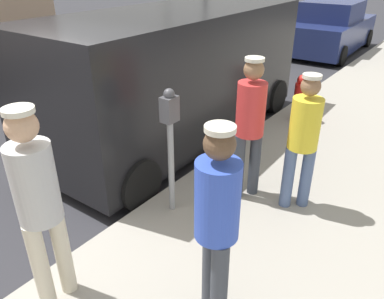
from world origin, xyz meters
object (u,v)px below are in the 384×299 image
(pedestrian_in_gray, at_px, (38,200))
(parked_sedan_ahead, at_px, (331,29))
(parking_meter_near, at_px, (170,131))
(pedestrian_in_red, at_px, (250,121))
(parked_van, at_px, (177,72))
(pedestrian_in_yellow, at_px, (303,136))
(fire_hydrant, at_px, (300,98))
(pedestrian_in_blue, at_px, (217,217))

(pedestrian_in_gray, relative_size, parked_sedan_ahead, 0.41)
(parking_meter_near, xyz_separation_m, pedestrian_in_red, (0.54, 0.81, -0.01))
(pedestrian_in_gray, distance_m, parked_van, 3.93)
(parking_meter_near, distance_m, pedestrian_in_red, 0.98)
(pedestrian_in_yellow, bearing_deg, parking_meter_near, -139.92)
(pedestrian_in_gray, relative_size, pedestrian_in_red, 1.03)
(fire_hydrant, bearing_deg, pedestrian_in_blue, -75.95)
(parking_meter_near, relative_size, pedestrian_in_gray, 0.84)
(pedestrian_in_red, bearing_deg, parked_sedan_ahead, 102.78)
(parking_meter_near, xyz_separation_m, fire_hydrant, (0.10, 3.59, -0.61))
(parked_van, bearing_deg, parking_meter_near, -52.88)
(pedestrian_in_red, height_order, pedestrian_in_yellow, pedestrian_in_red)
(parked_sedan_ahead, bearing_deg, parking_meter_near, -81.17)
(pedestrian_in_gray, bearing_deg, pedestrian_in_yellow, 66.78)
(pedestrian_in_red, xyz_separation_m, parked_van, (-2.04, 1.17, -0.01))
(pedestrian_in_yellow, height_order, fire_hydrant, pedestrian_in_yellow)
(pedestrian_in_gray, relative_size, pedestrian_in_blue, 1.04)
(pedestrian_in_red, relative_size, fire_hydrant, 2.05)
(parked_sedan_ahead, height_order, fire_hydrant, parked_sedan_ahead)
(pedestrian_in_red, bearing_deg, parked_van, 150.17)
(pedestrian_in_blue, bearing_deg, parked_sedan_ahead, 104.21)
(pedestrian_in_yellow, distance_m, parked_van, 2.84)
(parking_meter_near, relative_size, parked_sedan_ahead, 0.34)
(parking_meter_near, bearing_deg, parked_van, 127.12)
(fire_hydrant, bearing_deg, parking_meter_near, -91.59)
(pedestrian_in_blue, bearing_deg, pedestrian_in_yellow, 92.59)
(parking_meter_near, height_order, fire_hydrant, parking_meter_near)
(pedestrian_in_gray, xyz_separation_m, pedestrian_in_yellow, (1.12, 2.60, -0.11))
(parked_van, height_order, parked_sedan_ahead, parked_van)
(pedestrian_in_yellow, bearing_deg, fire_hydrant, 111.73)
(pedestrian_in_red, relative_size, parked_sedan_ahead, 0.40)
(parking_meter_near, height_order, pedestrian_in_blue, pedestrian_in_blue)
(pedestrian_in_gray, distance_m, pedestrian_in_blue, 1.39)
(parked_sedan_ahead, xyz_separation_m, fire_hydrant, (1.68, -6.58, -0.18))
(pedestrian_in_blue, xyz_separation_m, pedestrian_in_yellow, (-0.09, 1.90, -0.07))
(parking_meter_near, bearing_deg, fire_hydrant, 88.41)
(parking_meter_near, relative_size, pedestrian_in_red, 0.86)
(pedestrian_in_red, bearing_deg, fire_hydrant, 99.08)
(pedestrian_in_blue, height_order, parked_van, parked_van)
(parked_van, bearing_deg, fire_hydrant, 45.18)
(parked_sedan_ahead, bearing_deg, parked_van, -89.44)
(pedestrian_in_gray, height_order, fire_hydrant, pedestrian_in_gray)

